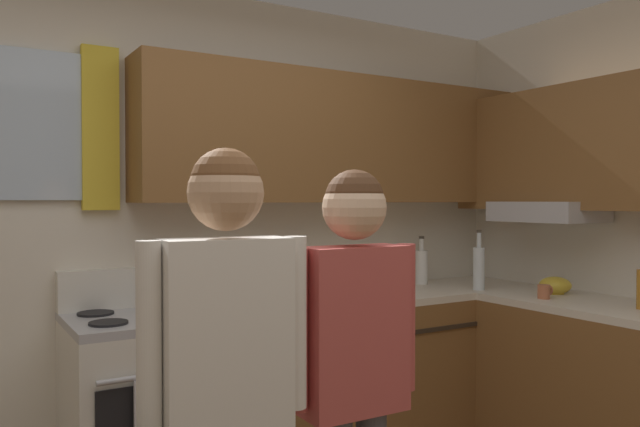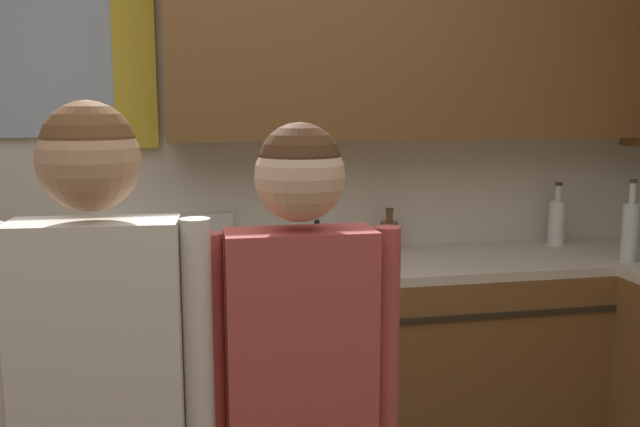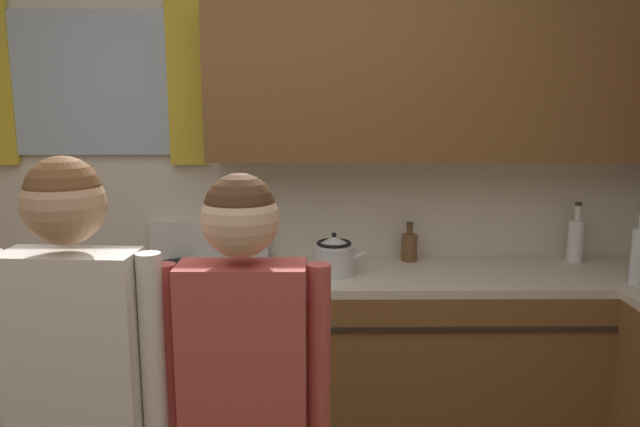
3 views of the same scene
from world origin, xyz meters
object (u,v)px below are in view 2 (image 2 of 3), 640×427
at_px(bottle_milk_white, 557,221).
at_px(bottle_squat_brown, 389,235).
at_px(bottle_tall_clear, 630,230).
at_px(adult_in_plaid, 301,365).
at_px(stovetop_kettle, 317,245).
at_px(stove_oven, 167,369).
at_px(adult_holding_child, 100,371).

distance_m(bottle_milk_white, bottle_squat_brown, 0.86).
relative_size(bottle_tall_clear, adult_in_plaid, 0.24).
distance_m(bottle_milk_white, stovetop_kettle, 1.27).
bearing_deg(bottle_milk_white, stovetop_kettle, -170.05).
bearing_deg(stove_oven, stovetop_kettle, -4.59).
relative_size(stove_oven, bottle_milk_white, 3.51).
distance_m(bottle_milk_white, bottle_tall_clear, 0.41).
distance_m(bottle_tall_clear, stovetop_kettle, 1.39).
relative_size(stove_oven, bottle_tall_clear, 3.00).
xyz_separation_m(stovetop_kettle, adult_in_plaid, (-0.29, -1.27, -0.02)).
relative_size(bottle_squat_brown, stovetop_kettle, 0.75).
bearing_deg(stove_oven, adult_holding_child, -94.09).
height_order(stovetop_kettle, adult_holding_child, adult_holding_child).
height_order(stove_oven, adult_holding_child, adult_holding_child).
distance_m(bottle_squat_brown, adult_holding_child, 1.92).
bearing_deg(stovetop_kettle, bottle_milk_white, 9.95).
height_order(bottle_tall_clear, adult_holding_child, adult_holding_child).
xyz_separation_m(bottle_tall_clear, adult_holding_child, (-2.12, -1.12, -0.04)).
height_order(stove_oven, bottle_squat_brown, bottle_squat_brown).
bearing_deg(adult_holding_child, adult_in_plaid, 2.96).
relative_size(stove_oven, stovetop_kettle, 4.02).
distance_m(stove_oven, bottle_tall_clear, 2.12).
bearing_deg(adult_holding_child, bottle_squat_brown, 53.46).
distance_m(adult_holding_child, adult_in_plaid, 0.45).
height_order(bottle_milk_white, bottle_tall_clear, bottle_tall_clear).
bearing_deg(stovetop_kettle, bottle_squat_brown, 32.34).
xyz_separation_m(bottle_squat_brown, adult_holding_child, (-1.14, -1.54, 0.03)).
xyz_separation_m(bottle_tall_clear, adult_in_plaid, (-1.67, -1.10, -0.07)).
distance_m(stove_oven, adult_holding_child, 1.45).
bearing_deg(bottle_tall_clear, bottle_squat_brown, 156.57).
xyz_separation_m(stove_oven, adult_in_plaid, (0.36, -1.32, 0.51)).
bearing_deg(stove_oven, adult_in_plaid, -74.86).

